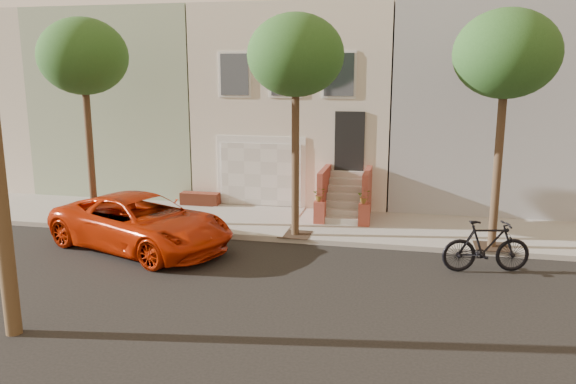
# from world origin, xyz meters

# --- Properties ---
(ground) EXTENTS (90.00, 90.00, 0.00)m
(ground) POSITION_xyz_m (0.00, 0.00, 0.00)
(ground) COLOR black
(ground) RESTS_ON ground
(sidewalk) EXTENTS (40.00, 3.70, 0.15)m
(sidewalk) POSITION_xyz_m (0.00, 5.35, 0.07)
(sidewalk) COLOR gray
(sidewalk) RESTS_ON ground
(house_row) EXTENTS (33.10, 11.70, 7.00)m
(house_row) POSITION_xyz_m (0.00, 11.19, 3.64)
(house_row) COLOR #BBB0A0
(house_row) RESTS_ON sidewalk
(tree_left) EXTENTS (2.70, 2.57, 6.30)m
(tree_left) POSITION_xyz_m (-5.50, 3.90, 5.26)
(tree_left) COLOR #2D2116
(tree_left) RESTS_ON sidewalk
(tree_mid) EXTENTS (2.70, 2.57, 6.30)m
(tree_mid) POSITION_xyz_m (1.00, 3.90, 5.26)
(tree_mid) COLOR #2D2116
(tree_mid) RESTS_ON sidewalk
(tree_right) EXTENTS (2.70, 2.57, 6.30)m
(tree_right) POSITION_xyz_m (6.50, 3.90, 5.26)
(tree_right) COLOR #2D2116
(tree_right) RESTS_ON sidewalk
(pickup_truck) EXTENTS (5.98, 4.26, 1.51)m
(pickup_truck) POSITION_xyz_m (-3.01, 2.15, 0.76)
(pickup_truck) COLOR #BB2605
(pickup_truck) RESTS_ON ground
(motorcycle) EXTENTS (2.26, 1.10, 1.31)m
(motorcycle) POSITION_xyz_m (6.14, 2.23, 0.65)
(motorcycle) COLOR black
(motorcycle) RESTS_ON ground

